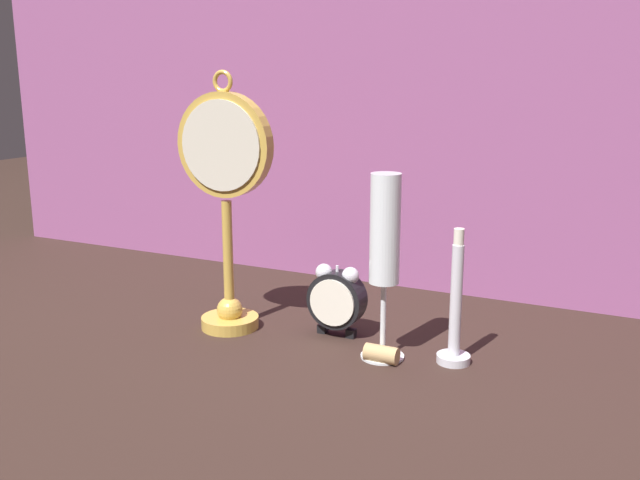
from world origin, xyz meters
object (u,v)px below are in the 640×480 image
(alarm_clock_twin_bell, at_px, (337,297))
(wine_cork, at_px, (381,354))
(champagne_flute, at_px, (385,244))
(brass_candlestick, at_px, (455,317))
(pocket_watch_on_stand, at_px, (226,196))

(alarm_clock_twin_bell, xyz_separation_m, wine_cork, (0.09, -0.06, -0.04))
(champagne_flute, bearing_deg, alarm_clock_twin_bell, 152.14)
(wine_cork, bearing_deg, brass_candlestick, 26.06)
(champagne_flute, height_order, wine_cork, champagne_flute)
(pocket_watch_on_stand, height_order, champagne_flute, pocket_watch_on_stand)
(alarm_clock_twin_bell, distance_m, wine_cork, 0.12)
(champagne_flute, height_order, brass_candlestick, champagne_flute)
(brass_candlestick, height_order, wine_cork, brass_candlestick)
(brass_candlestick, distance_m, wine_cork, 0.10)
(champagne_flute, xyz_separation_m, wine_cork, (0.00, -0.02, -0.14))
(alarm_clock_twin_bell, distance_m, champagne_flute, 0.13)
(brass_candlestick, bearing_deg, champagne_flute, -164.57)
(alarm_clock_twin_bell, height_order, champagne_flute, champagne_flute)
(brass_candlestick, bearing_deg, alarm_clock_twin_bell, 172.90)
(pocket_watch_on_stand, relative_size, wine_cork, 8.40)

